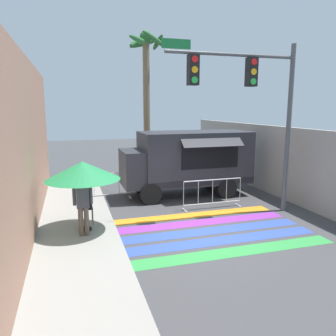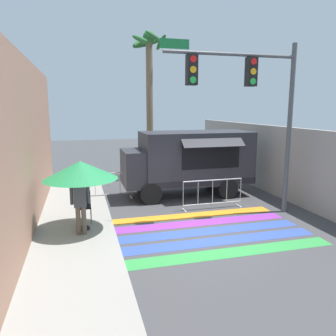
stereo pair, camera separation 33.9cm
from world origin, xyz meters
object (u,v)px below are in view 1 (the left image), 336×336
(barricade_front, at_px, (213,194))
(palm_tree, at_px, (146,81))
(food_truck, at_px, (185,159))
(traffic_signal_pole, at_px, (251,93))
(patio_umbrella, at_px, (83,171))
(folding_chair, at_px, (85,204))
(vendor_person, at_px, (83,201))
(barricade_side, at_px, (107,187))

(barricade_front, xyz_separation_m, palm_tree, (-1.02, 6.08, 4.45))
(food_truck, distance_m, palm_tree, 5.37)
(barricade_front, relative_size, palm_tree, 0.31)
(traffic_signal_pole, height_order, patio_umbrella, traffic_signal_pole)
(traffic_signal_pole, bearing_deg, palm_tree, 104.42)
(food_truck, xyz_separation_m, patio_umbrella, (-4.26, -3.39, 0.38))
(folding_chair, height_order, barricade_front, folding_chair)
(traffic_signal_pole, height_order, vendor_person, traffic_signal_pole)
(vendor_person, bearing_deg, folding_chair, 72.15)
(folding_chair, bearing_deg, patio_umbrella, -110.58)
(vendor_person, distance_m, palm_tree, 9.45)
(traffic_signal_pole, relative_size, patio_umbrella, 2.75)
(barricade_front, distance_m, barricade_side, 4.25)
(food_truck, relative_size, barricade_side, 2.64)
(barricade_front, bearing_deg, folding_chair, -171.69)
(patio_umbrella, height_order, folding_chair, patio_umbrella)
(patio_umbrella, relative_size, folding_chair, 2.20)
(food_truck, bearing_deg, barricade_front, -80.34)
(patio_umbrella, relative_size, vendor_person, 1.22)
(barricade_side, bearing_deg, traffic_signal_pole, -36.84)
(folding_chair, bearing_deg, palm_tree, 44.98)
(food_truck, xyz_separation_m, barricade_front, (0.35, -2.03, -0.98))
(traffic_signal_pole, xyz_separation_m, barricade_front, (-0.81, 1.01, -3.56))
(barricade_front, height_order, barricade_side, same)
(food_truck, height_order, patio_umbrella, food_truck)
(vendor_person, xyz_separation_m, palm_tree, (3.64, 7.82, 3.86))
(patio_umbrella, xyz_separation_m, palm_tree, (3.59, 7.44, 3.08))
(folding_chair, distance_m, barricade_front, 4.62)
(patio_umbrella, xyz_separation_m, barricade_front, (4.61, 1.36, -1.37))
(food_truck, bearing_deg, patio_umbrella, -141.45)
(barricade_front, bearing_deg, food_truck, 99.66)
(vendor_person, relative_size, barricade_side, 0.85)
(traffic_signal_pole, relative_size, folding_chair, 6.05)
(food_truck, distance_m, traffic_signal_pole, 4.15)
(folding_chair, relative_size, palm_tree, 0.13)
(food_truck, xyz_separation_m, folding_chair, (-4.22, -2.70, -0.79))
(patio_umbrella, distance_m, palm_tree, 8.82)
(traffic_signal_pole, relative_size, barricade_front, 2.52)
(food_truck, xyz_separation_m, vendor_person, (-4.31, -3.78, -0.39))
(traffic_signal_pole, height_order, palm_tree, palm_tree)
(barricade_side, bearing_deg, food_truck, -4.40)
(palm_tree, bearing_deg, patio_umbrella, -115.76)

